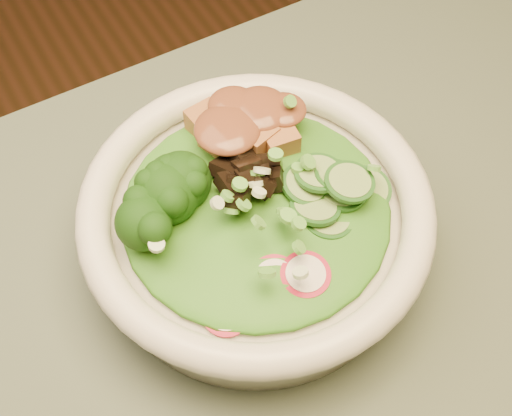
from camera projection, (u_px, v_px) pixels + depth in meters
salad_bowl at (256, 223)px, 0.48m from camera, size 0.23×0.23×0.06m
lettuce_bed at (256, 207)px, 0.46m from camera, size 0.18×0.18×0.02m
broccoli_florets at (171, 211)px, 0.45m from camera, size 0.09×0.08×0.04m
radish_slices at (277, 282)px, 0.43m from camera, size 0.10×0.07×0.02m
cucumber_slices at (342, 187)px, 0.46m from camera, size 0.08×0.08×0.03m
mushroom_heap at (253, 184)px, 0.46m from camera, size 0.08×0.08×0.03m
tofu_cubes at (244, 133)px, 0.49m from camera, size 0.09×0.08×0.03m
peanut_sauce at (243, 123)px, 0.48m from camera, size 0.06×0.05×0.01m
scallion_garnish at (256, 189)px, 0.45m from camera, size 0.17×0.17×0.02m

